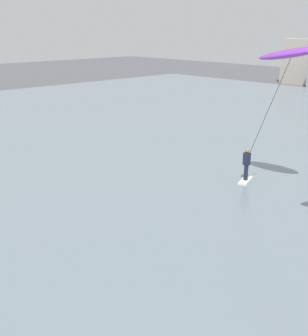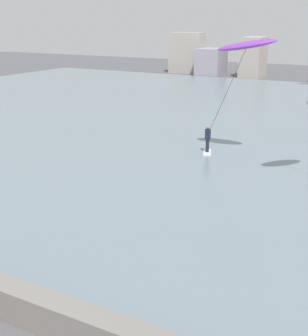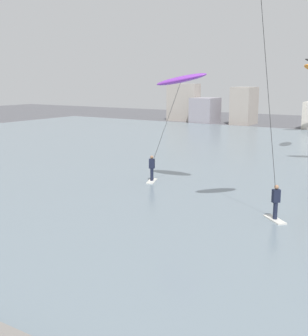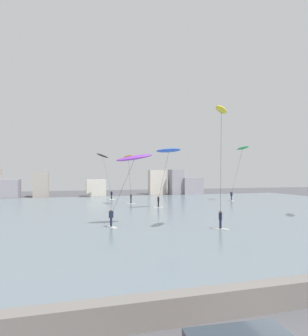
% 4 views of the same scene
% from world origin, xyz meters
% --- Properties ---
extents(seawall_barrier, '(60.00, 0.70, 0.96)m').
position_xyz_m(seawall_barrier, '(0.00, 3.36, 0.48)').
color(seawall_barrier, slate).
rests_on(seawall_barrier, ground).
extents(water_bay, '(84.00, 52.00, 0.10)m').
position_xyz_m(water_bay, '(0.00, 30.06, 0.05)').
color(water_bay, slate).
rests_on(water_bay, ground).
extents(kitesurfer_purple, '(4.27, 1.55, 6.83)m').
position_xyz_m(kitesurfer_purple, '(-0.34, 20.50, 5.91)').
color(kitesurfer_purple, silver).
rests_on(kitesurfer_purple, water_bay).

